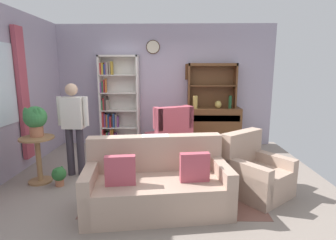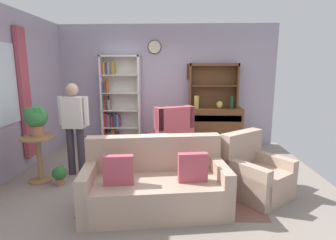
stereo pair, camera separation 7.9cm
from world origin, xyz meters
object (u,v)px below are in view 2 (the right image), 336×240
(wingback_chair, at_px, (171,137))
(potted_plant_large, at_px, (36,118))
(vase_round, at_px, (220,105))
(couch_floral, at_px, (156,185))
(bottle_wine, at_px, (232,102))
(plant_stand, at_px, (39,154))
(bookshelf, at_px, (118,104))
(sideboard_hutch, at_px, (214,79))
(vase_tall, at_px, (196,102))
(person_reading, at_px, (74,123))
(potted_plant_small, at_px, (59,174))
(sideboard, at_px, (213,126))
(armchair_floral, at_px, (254,175))

(wingback_chair, relative_size, potted_plant_large, 2.21)
(vase_round, xyz_separation_m, couch_floral, (-1.21, -2.73, -0.69))
(bottle_wine, relative_size, plant_stand, 0.39)
(wingback_chair, relative_size, plant_stand, 1.43)
(bookshelf, distance_m, bottle_wine, 2.61)
(sideboard_hutch, xyz_separation_m, wingback_chair, (-0.95, -0.71, -1.18))
(bottle_wine, distance_m, potted_plant_large, 3.91)
(bottle_wine, bearing_deg, potted_plant_large, -150.92)
(vase_round, xyz_separation_m, potted_plant_large, (-3.16, -1.92, 0.02))
(vase_tall, xyz_separation_m, vase_round, (0.52, 0.01, -0.06))
(sideboard_hutch, relative_size, person_reading, 0.71)
(bookshelf, xyz_separation_m, potted_plant_large, (-0.82, -2.08, 0.03))
(plant_stand, relative_size, potted_plant_small, 2.47)
(bookshelf, bearing_deg, sideboard, -2.19)
(bookshelf, relative_size, wingback_chair, 1.98)
(armchair_floral, height_order, potted_plant_large, potted_plant_large)
(vase_tall, distance_m, plant_stand, 3.33)
(couch_floral, bearing_deg, bookshelf, 111.35)
(sideboard, height_order, person_reading, person_reading)
(vase_round, relative_size, armchair_floral, 0.16)
(person_reading, bearing_deg, sideboard_hutch, 36.03)
(sideboard, bearing_deg, armchair_floral, -82.69)
(sideboard_hutch, height_order, plant_stand, sideboard_hutch)
(sideboard, distance_m, bottle_wine, 0.68)
(bookshelf, xyz_separation_m, sideboard_hutch, (2.21, 0.02, 0.57))
(vase_tall, xyz_separation_m, armchair_floral, (0.69, -2.28, -0.77))
(couch_floral, bearing_deg, vase_tall, 75.70)
(bottle_wine, relative_size, potted_plant_small, 0.96)
(sideboard, bearing_deg, sideboard_hutch, 90.00)
(couch_floral, distance_m, potted_plant_small, 1.68)
(sideboard, xyz_separation_m, couch_floral, (-1.08, -2.80, -0.20))
(sideboard_hutch, distance_m, couch_floral, 3.34)
(bookshelf, distance_m, sideboard_hutch, 2.28)
(sideboard_hutch, distance_m, armchair_floral, 2.80)
(potted_plant_large, xyz_separation_m, potted_plant_small, (0.39, -0.19, -0.85))
(wingback_chair, bearing_deg, potted_plant_small, -137.05)
(couch_floral, height_order, plant_stand, couch_floral)
(armchair_floral, bearing_deg, person_reading, 167.49)
(bottle_wine, height_order, armchair_floral, bottle_wine)
(bookshelf, relative_size, person_reading, 1.35)
(couch_floral, height_order, armchair_floral, couch_floral)
(sideboard, height_order, potted_plant_small, sideboard)
(armchair_floral, xyz_separation_m, potted_plant_small, (-2.95, 0.18, -0.11))
(sideboard_hutch, relative_size, bottle_wine, 3.82)
(sideboard_hutch, bearing_deg, person_reading, -143.97)
(sideboard, relative_size, sideboard_hutch, 1.18)
(vase_tall, bearing_deg, plant_stand, -143.24)
(sideboard, xyz_separation_m, plant_stand, (-3.01, -2.04, -0.05))
(potted_plant_small, bearing_deg, sideboard_hutch, 40.88)
(wingback_chair, xyz_separation_m, plant_stand, (-2.06, -1.44, 0.07))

